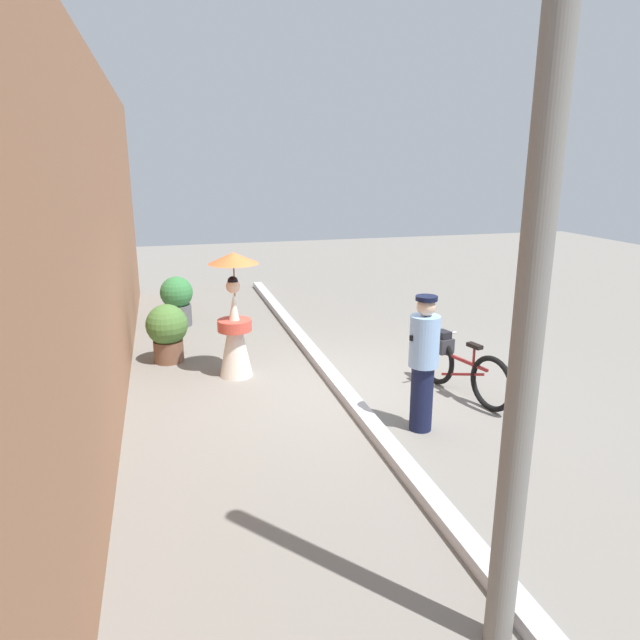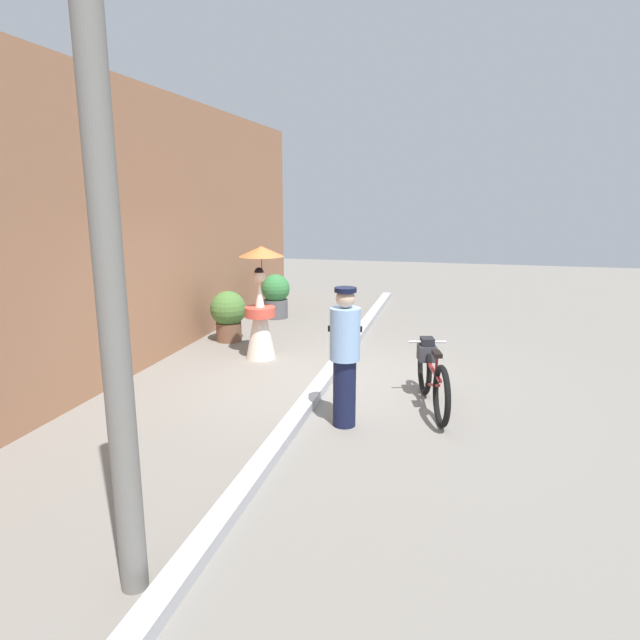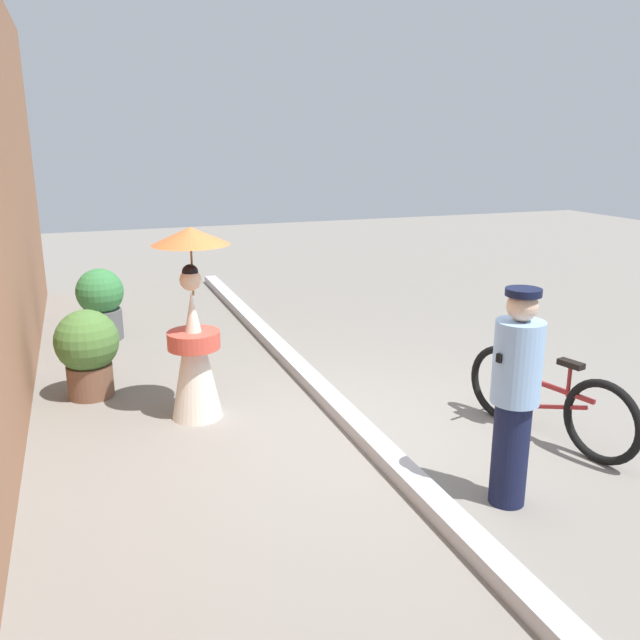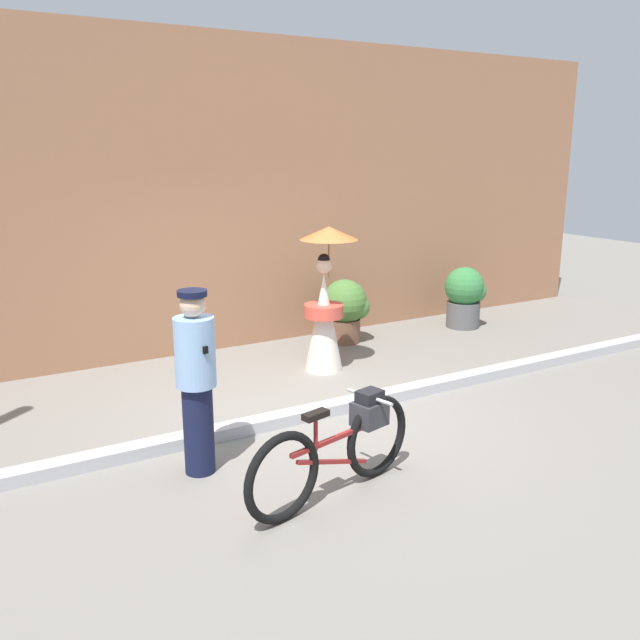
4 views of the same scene
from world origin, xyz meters
The scene contains 8 objects.
ground_plane centered at (0.00, 0.00, 0.00)m, with size 30.00×30.00×0.00m, color gray.
building_wall centered at (0.00, 3.01, 2.09)m, with size 14.00×0.40×4.18m, color #9E6B4C.
sidewalk_curb centered at (0.00, 0.00, 0.06)m, with size 14.00×0.20×0.12m, color #B2B2B7.
bicycle_near_officer centered at (-0.50, -1.49, 0.41)m, with size 1.73×0.58×0.80m.
person_officer centered at (-1.34, -0.56, 0.85)m, with size 0.34×0.38×1.61m.
person_with_parasol centered at (0.99, 1.29, 0.87)m, with size 0.71×0.71×1.81m.
potted_plant_by_door centered at (1.90, 2.22, 0.51)m, with size 0.66×0.64×0.92m.
potted_plant_small centered at (3.95, 2.01, 0.51)m, with size 0.62×0.61×0.95m.
Camera 4 is at (-3.10, -5.67, 2.71)m, focal length 37.65 mm.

